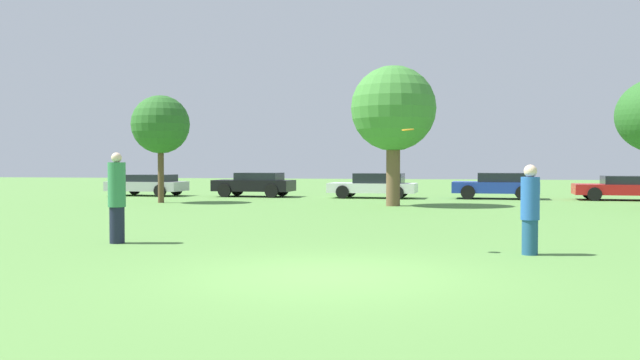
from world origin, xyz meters
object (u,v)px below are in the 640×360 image
object	(u,v)px
person_catcher	(530,209)
tree_0	(161,125)
parked_car_blue	(497,185)
frisbee	(408,130)
parked_car_red	(624,187)
tree_1	(393,110)
parked_car_black	(255,184)
person_thrower	(117,198)
parked_car_white	(375,185)
parked_car_silver	(148,184)

from	to	relation	value
person_catcher	tree_0	size ratio (longest dim) A/B	0.37
tree_0	parked_car_blue	size ratio (longest dim) A/B	1.13
frisbee	parked_car_red	world-z (taller)	frisbee
tree_1	parked_car_black	size ratio (longest dim) A/B	1.38
person_thrower	parked_car_blue	bearing A→B (deg)	66.43
tree_1	parked_car_blue	bearing A→B (deg)	54.13
tree_1	parked_car_white	world-z (taller)	tree_1
parked_car_silver	parked_car_white	world-z (taller)	parked_car_white
parked_car_silver	parked_car_white	xyz separation A→B (m)	(11.81, -0.01, 0.04)
parked_car_black	parked_car_red	size ratio (longest dim) A/B	0.94
person_thrower	parked_car_red	xyz separation A→B (m)	(14.96, 19.60, -0.39)
person_catcher	tree_1	size ratio (longest dim) A/B	0.30
frisbee	parked_car_silver	xyz separation A→B (m)	(-14.55, 19.74, -1.78)
tree_0	frisbee	bearing A→B (deg)	-51.30
tree_1	tree_0	bearing A→B (deg)	178.46
person_catcher	parked_car_black	size ratio (longest dim) A/B	0.42
parked_car_silver	parked_car_black	xyz separation A→B (m)	(5.72, 0.17, 0.06)
person_catcher	tree_0	xyz separation A→B (m)	(-13.69, 14.14, 2.49)
tree_1	person_thrower	bearing A→B (deg)	-109.62
parked_car_white	parked_car_blue	world-z (taller)	parked_car_blue
frisbee	parked_car_red	xyz separation A→B (m)	(8.71, 19.93, -1.78)
frisbee	parked_car_blue	distance (m)	20.40
parked_car_blue	person_catcher	bearing A→B (deg)	91.20
frisbee	parked_car_silver	world-z (taller)	frisbee
parked_car_red	parked_car_silver	bearing A→B (deg)	3.84
person_thrower	tree_0	xyz separation A→B (m)	(-5.15, 13.89, 2.37)
tree_1	parked_car_silver	bearing A→B (deg)	156.27
parked_car_black	person_catcher	bearing A→B (deg)	122.70
parked_car_white	parked_car_blue	size ratio (longest dim) A/B	1.06
frisbee	parked_car_silver	distance (m)	24.59
person_thrower	parked_car_blue	distance (m)	21.85
person_thrower	parked_car_black	bearing A→B (deg)	99.17
frisbee	parked_car_black	world-z (taller)	frisbee
person_catcher	tree_0	distance (m)	19.83
person_catcher	parked_car_white	bearing A→B (deg)	-74.00
tree_1	parked_car_blue	size ratio (longest dim) A/B	1.37
tree_1	parked_car_red	distance (m)	12.18
person_catcher	parked_car_black	distance (m)	22.74
parked_car_silver	frisbee	bearing A→B (deg)	129.78
parked_car_white	parked_car_red	xyz separation A→B (m)	(11.46, 0.20, -0.04)
tree_1	parked_car_red	world-z (taller)	tree_1
tree_0	parked_car_black	bearing A→B (deg)	65.80
parked_car_silver	parked_car_red	xyz separation A→B (m)	(23.27, 0.19, 0.00)
parked_car_white	parked_car_blue	distance (m)	5.81
frisbee	tree_1	xyz separation A→B (m)	(-1.39, 13.96, 1.47)
parked_car_black	parked_car_silver	bearing A→B (deg)	5.08
parked_car_black	parked_car_blue	world-z (taller)	parked_car_blue
person_thrower	parked_car_black	world-z (taller)	person_thrower
person_catcher	parked_car_red	distance (m)	20.86
frisbee	parked_car_black	size ratio (longest dim) A/B	0.06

